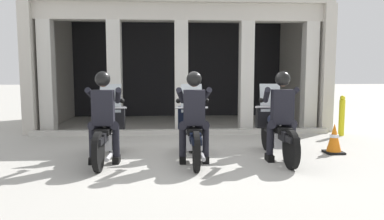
{
  "coord_description": "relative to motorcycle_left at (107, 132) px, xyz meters",
  "views": [
    {
      "loc": [
        -0.41,
        -6.48,
        1.55
      ],
      "look_at": [
        0.0,
        0.07,
        0.87
      ],
      "focal_mm": 32.95,
      "sensor_mm": 36.0,
      "label": 1
    }
  ],
  "objects": [
    {
      "name": "ground_plane",
      "position": [
        1.54,
        3.14,
        -0.5
      ],
      "size": [
        80.0,
        80.0,
        0.0
      ],
      "primitive_type": "plane",
      "color": "#A8A59E"
    },
    {
      "name": "station_building",
      "position": [
        1.43,
        5.02,
        1.64
      ],
      "size": [
        8.06,
        4.12,
        3.51
      ],
      "color": "black",
      "rests_on": "ground"
    },
    {
      "name": "kerb_strip",
      "position": [
        1.43,
        2.53,
        -0.44
      ],
      "size": [
        7.56,
        0.24,
        0.12
      ],
      "primitive_type": "cube",
      "color": "#B7B5AD",
      "rests_on": "ground"
    },
    {
      "name": "motorcycle_left",
      "position": [
        0.0,
        0.0,
        0.0
      ],
      "size": [
        0.62,
        2.04,
        1.35
      ],
      "rotation": [
        0.0,
        0.0,
        -0.23
      ],
      "color": "black",
      "rests_on": "ground"
    },
    {
      "name": "police_officer_left",
      "position": [
        -0.0,
        -0.28,
        0.44
      ],
      "size": [
        0.63,
        0.61,
        1.58
      ],
      "rotation": [
        0.0,
        0.0,
        -0.23
      ],
      "color": "black",
      "rests_on": "ground"
    },
    {
      "name": "motorcycle_center",
      "position": [
        1.54,
        -0.07,
        0.0
      ],
      "size": [
        0.62,
        2.04,
        1.35
      ],
      "rotation": [
        0.0,
        0.0,
        -0.22
      ],
      "color": "black",
      "rests_on": "ground"
    },
    {
      "name": "police_officer_center",
      "position": [
        1.54,
        -0.35,
        0.44
      ],
      "size": [
        0.63,
        0.61,
        1.58
      ],
      "rotation": [
        0.0,
        0.0,
        -0.22
      ],
      "color": "black",
      "rests_on": "ground"
    },
    {
      "name": "motorcycle_right",
      "position": [
        3.09,
        -0.03,
        0.0
      ],
      "size": [
        0.62,
        2.04,
        1.35
      ],
      "rotation": [
        0.0,
        0.0,
        -0.04
      ],
      "color": "black",
      "rests_on": "ground"
    },
    {
      "name": "police_officer_right",
      "position": [
        3.09,
        -0.32,
        0.44
      ],
      "size": [
        0.63,
        0.61,
        1.58
      ],
      "rotation": [
        0.0,
        0.0,
        -0.04
      ],
      "color": "black",
      "rests_on": "ground"
    },
    {
      "name": "traffic_cone_flank",
      "position": [
        4.31,
        0.2,
        -0.21
      ],
      "size": [
        0.34,
        0.34,
        0.59
      ],
      "color": "black",
      "rests_on": "ground"
    },
    {
      "name": "bollard_kerbside",
      "position": [
        5.4,
        2.09,
        -0.0
      ],
      "size": [
        0.14,
        0.14,
        1.01
      ],
      "color": "yellow",
      "rests_on": "ground"
    }
  ]
}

